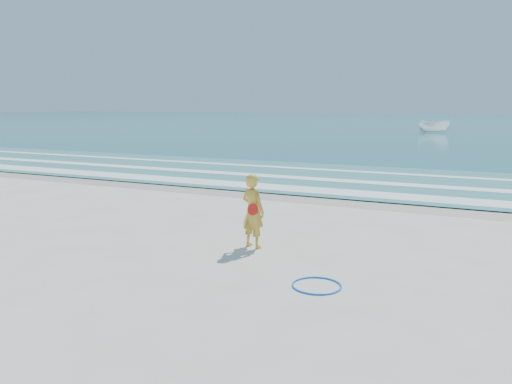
% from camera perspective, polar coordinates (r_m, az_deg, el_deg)
% --- Properties ---
extents(ground, '(400.00, 400.00, 0.00)m').
position_cam_1_polar(ground, '(10.53, -10.80, -8.66)').
color(ground, silver).
rests_on(ground, ground).
extents(wet_sand, '(400.00, 2.40, 0.00)m').
position_cam_1_polar(wet_sand, '(18.35, 5.86, -0.58)').
color(wet_sand, '#B2A893').
rests_on(wet_sand, ground).
extents(ocean, '(400.00, 190.00, 0.04)m').
position_cam_1_polar(ocean, '(113.25, 22.33, 7.48)').
color(ocean, '#19727F').
rests_on(ocean, ground).
extents(shallow, '(400.00, 10.00, 0.01)m').
position_cam_1_polar(shallow, '(23.06, 9.98, 1.57)').
color(shallow, '#59B7AD').
rests_on(shallow, ocean).
extents(foam_near, '(400.00, 1.40, 0.01)m').
position_cam_1_polar(foam_near, '(19.56, 7.12, 0.19)').
color(foam_near, white).
rests_on(foam_near, shallow).
extents(foam_mid, '(400.00, 0.90, 0.01)m').
position_cam_1_polar(foam_mid, '(22.30, 9.44, 1.33)').
color(foam_mid, white).
rests_on(foam_mid, shallow).
extents(foam_far, '(400.00, 0.60, 0.01)m').
position_cam_1_polar(foam_far, '(25.46, 11.47, 2.32)').
color(foam_far, white).
rests_on(foam_far, shallow).
extents(hoop, '(1.21, 1.21, 0.03)m').
position_cam_1_polar(hoop, '(9.49, 6.95, -10.56)').
color(hoop, '#0E69FF').
rests_on(hoop, ground).
extents(boat, '(4.50, 3.00, 1.63)m').
position_cam_1_polar(boat, '(64.24, 19.69, 7.12)').
color(boat, white).
rests_on(boat, ocean).
extents(woman, '(0.74, 0.60, 1.76)m').
position_cam_1_polar(woman, '(11.68, -0.35, -2.18)').
color(woman, gold).
rests_on(woman, ground).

